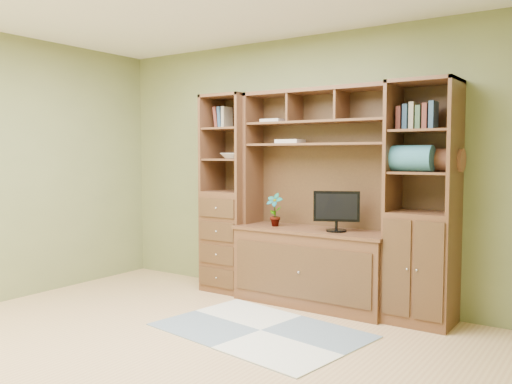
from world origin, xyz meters
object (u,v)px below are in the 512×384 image
Objects in this scene: right_tower at (422,203)px; monitor at (337,204)px; left_tower at (230,193)px; center_hutch at (313,198)px.

monitor is at bearing -174.35° from right_tower.
left_tower is 2.02m from right_tower.
left_tower is 1.00× the size of right_tower.
center_hutch is at bearing 147.13° from monitor.
monitor is (-0.76, -0.07, -0.04)m from right_tower.
right_tower is 4.01× the size of monitor.
center_hutch and right_tower have the same top height.
center_hutch is at bearing -2.29° from left_tower.
right_tower is at bearing -19.74° from monitor.
left_tower is (-1.00, 0.04, 0.00)m from center_hutch.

